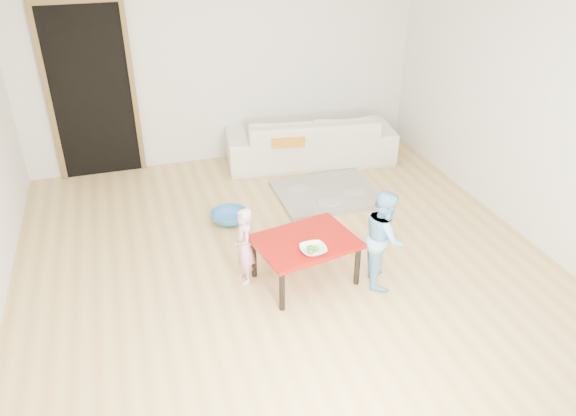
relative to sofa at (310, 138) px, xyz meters
name	(u,v)px	position (x,y,z in m)	size (l,w,h in m)	color
floor	(282,256)	(-0.99, -2.05, -0.31)	(5.00, 5.00, 0.01)	tan
back_wall	(223,60)	(-0.99, 0.45, 0.99)	(5.00, 0.02, 2.60)	silver
right_wall	(525,104)	(1.51, -2.05, 0.99)	(0.02, 5.00, 2.60)	silver
doorway	(92,94)	(-2.59, 0.43, 0.71)	(1.02, 0.08, 2.11)	brown
sofa	(310,138)	(0.00, 0.00, 0.00)	(2.14, 0.84, 0.63)	silver
cushion	(287,138)	(-0.39, -0.26, 0.15)	(0.41, 0.36, 0.11)	orange
red_table	(305,260)	(-0.90, -2.47, -0.10)	(0.86, 0.65, 0.43)	#910E07
bowl	(313,250)	(-0.90, -2.68, 0.15)	(0.22, 0.22, 0.05)	white
broccoli	(313,250)	(-0.90, -2.68, 0.15)	(0.12, 0.12, 0.06)	#2D5919
child_pink	(244,246)	(-1.42, -2.32, 0.05)	(0.27, 0.18, 0.74)	pink
child_blue	(384,238)	(-0.24, -2.68, 0.14)	(0.44, 0.34, 0.91)	#68BBF1
basin	(229,217)	(-1.35, -1.25, -0.25)	(0.40, 0.40, 0.12)	teal
blanket	(326,193)	(-0.13, -1.00, -0.28)	(1.14, 0.95, 0.06)	#9C9789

